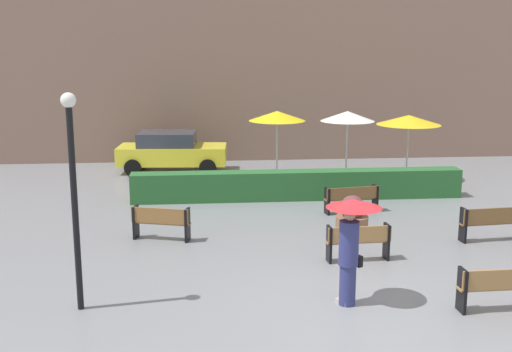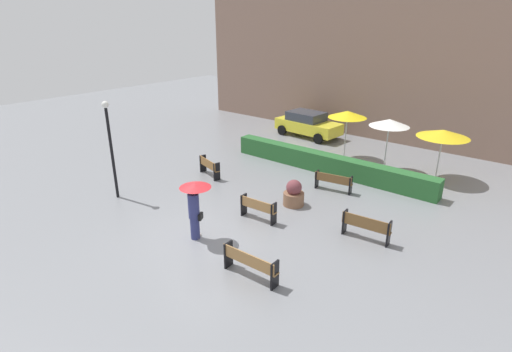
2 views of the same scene
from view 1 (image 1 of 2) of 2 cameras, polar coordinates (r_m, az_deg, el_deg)
ground_plane at (r=12.77m, az=8.35°, el=-11.21°), size 60.00×60.00×0.00m
bench_near_right at (r=13.01m, az=21.66°, el=-9.10°), size 1.86×0.41×0.86m
bench_mid_center at (r=14.92m, az=9.22°, el=-5.71°), size 1.52×0.43×0.86m
bench_far_left at (r=16.44m, az=-8.57°, el=-4.01°), size 1.53×0.73×0.87m
bench_back_row at (r=19.07m, az=8.64°, el=-1.90°), size 1.69×0.62×0.80m
bench_far_right at (r=17.29m, az=20.51°, el=-3.80°), size 1.70×0.48×0.89m
pedestrian_with_umbrella at (r=12.24m, az=8.55°, el=-5.26°), size 1.07×1.07×2.09m
planter_pot at (r=16.81m, az=8.64°, el=-3.82°), size 0.85×0.85×1.09m
lamp_post at (r=12.07m, az=-16.14°, el=-0.40°), size 0.28×0.28×4.12m
patio_umbrella_yellow at (r=22.64m, az=1.92°, el=5.42°), size 2.02×2.02×2.61m
patio_umbrella_white at (r=22.64m, az=8.24°, el=5.34°), size 1.91×1.91×2.62m
patio_umbrella_yellow_far at (r=23.74m, az=13.60°, el=4.92°), size 2.33×2.33×2.41m
hedge_strip at (r=20.56m, az=3.79°, el=-0.81°), size 10.71×0.70×0.93m
building_facade at (r=27.56m, az=0.87°, el=11.35°), size 28.00×1.20×9.42m
parked_car at (r=25.12m, az=-7.65°, el=2.26°), size 4.32×2.22×1.57m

